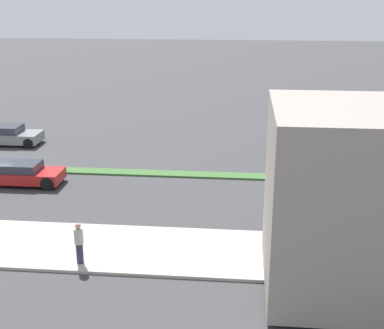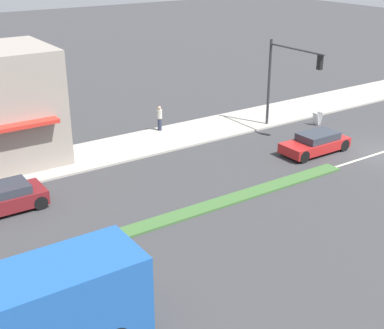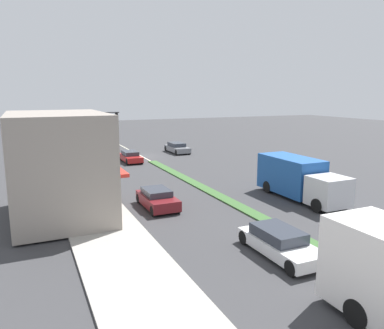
# 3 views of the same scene
# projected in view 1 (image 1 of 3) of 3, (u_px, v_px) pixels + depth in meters

# --- Properties ---
(ground_plane) EXTENTS (160.00, 160.00, 0.00)m
(ground_plane) POSITION_uv_depth(u_px,v_px,m) (303.00, 179.00, 28.86)
(ground_plane) COLOR #38383A
(sidewalk_right) EXTENTS (4.00, 73.00, 0.12)m
(sidewalk_right) POSITION_uv_depth(u_px,v_px,m) (340.00, 258.00, 20.30)
(sidewalk_right) COLOR #A8A399
(sidewalk_right) RESTS_ON ground
(pedestrian) EXTENTS (0.34, 0.34, 1.61)m
(pedestrian) POSITION_uv_depth(u_px,v_px,m) (79.00, 242.00, 19.59)
(pedestrian) COLOR #282D42
(pedestrian) RESTS_ON sidewalk_right
(delivery_truck) EXTENTS (2.44, 7.50, 2.87)m
(delivery_truck) POSITION_uv_depth(u_px,v_px,m) (368.00, 131.00, 32.72)
(delivery_truck) COLOR silver
(delivery_truck) RESTS_ON ground
(hatchback_red) EXTENTS (1.76, 4.20, 1.19)m
(hatchback_red) POSITION_uv_depth(u_px,v_px,m) (21.00, 173.00, 27.97)
(hatchback_red) COLOR #AD1E1E
(hatchback_red) RESTS_ON ground
(suv_grey) EXTENTS (1.90, 4.60, 1.26)m
(suv_grey) POSITION_uv_depth(u_px,v_px,m) (5.00, 135.00, 35.14)
(suv_grey) COLOR slate
(suv_grey) RESTS_ON ground
(sedan_maroon) EXTENTS (1.86, 3.94, 1.25)m
(sedan_maroon) POSITION_uv_depth(u_px,v_px,m) (370.00, 206.00, 23.73)
(sedan_maroon) COLOR maroon
(sedan_maroon) RESTS_ON ground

